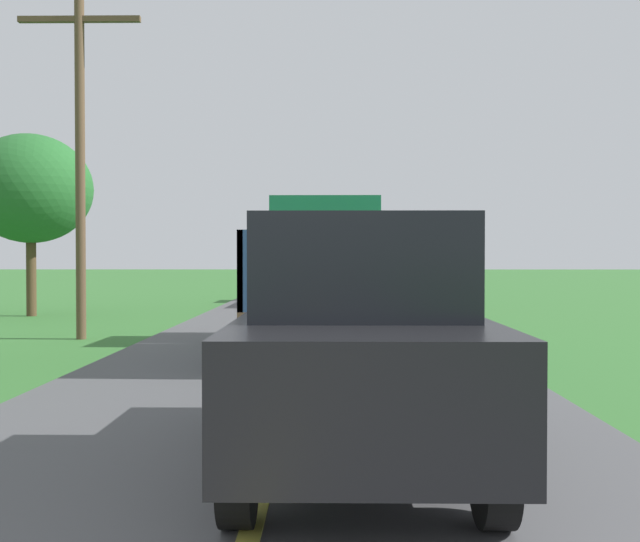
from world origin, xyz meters
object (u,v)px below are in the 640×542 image
(banana_truck_far, at_px, (337,264))
(roadside_tree_near_left, at_px, (31,189))
(banana_truck_near, at_px, (323,270))
(following_car, at_px, (358,340))
(utility_pole_roadside, at_px, (80,153))

(banana_truck_far, relative_size, roadside_tree_near_left, 1.10)
(banana_truck_near, bearing_deg, banana_truck_far, 88.26)
(banana_truck_far, bearing_deg, banana_truck_near, -91.74)
(banana_truck_far, xyz_separation_m, following_car, (-0.07, -20.76, -0.40))
(utility_pole_roadside, distance_m, roadside_tree_near_left, 6.76)
(banana_truck_near, xyz_separation_m, roadside_tree_near_left, (-8.58, 7.37, 2.22))
(roadside_tree_near_left, bearing_deg, following_car, -59.33)
(utility_pole_roadside, distance_m, following_car, 11.06)
(banana_truck_far, height_order, following_car, banana_truck_far)
(utility_pole_roadside, relative_size, roadside_tree_near_left, 1.33)
(following_car, bearing_deg, roadside_tree_near_left, 120.67)
(banana_truck_near, distance_m, roadside_tree_near_left, 11.53)
(banana_truck_near, bearing_deg, following_car, -87.57)
(utility_pole_roadside, bearing_deg, banana_truck_far, 64.58)
(utility_pole_roadside, relative_size, following_car, 1.72)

